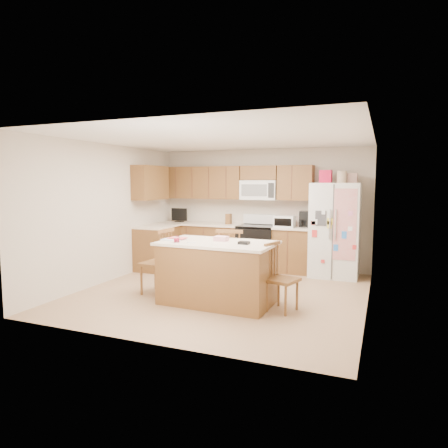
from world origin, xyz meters
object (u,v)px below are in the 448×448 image
at_px(stove, 257,247).
at_px(windsor_chair_back, 231,262).
at_px(refrigerator, 335,229).
at_px(windsor_chair_left, 158,263).
at_px(windsor_chair_right, 281,279).
at_px(island, 217,272).

xyz_separation_m(stove, windsor_chair_back, (0.13, -1.86, 0.03)).
height_order(stove, refrigerator, refrigerator).
bearing_deg(refrigerator, windsor_chair_back, -128.74).
relative_size(windsor_chair_left, windsor_chair_right, 1.11).
bearing_deg(windsor_chair_left, stove, 68.22).
bearing_deg(refrigerator, windsor_chair_left, -137.40).
bearing_deg(windsor_chair_left, island, -5.55).
height_order(stove, island, stove).
relative_size(stove, windsor_chair_right, 1.17).
height_order(refrigerator, island, refrigerator).
bearing_deg(refrigerator, island, -120.47).
relative_size(windsor_chair_left, windsor_chair_back, 1.01).
bearing_deg(stove, windsor_chair_left, -111.78).
height_order(refrigerator, windsor_chair_right, refrigerator).
bearing_deg(windsor_chair_left, windsor_chair_back, 25.68).
bearing_deg(windsor_chair_back, island, -88.30).
relative_size(refrigerator, windsor_chair_back, 1.92).
bearing_deg(refrigerator, stove, 177.70).
distance_m(stove, refrigerator, 1.63).
bearing_deg(windsor_chair_right, refrigerator, 79.28).
xyz_separation_m(island, windsor_chair_right, (0.97, -0.00, -0.01)).
height_order(refrigerator, windsor_chair_back, refrigerator).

